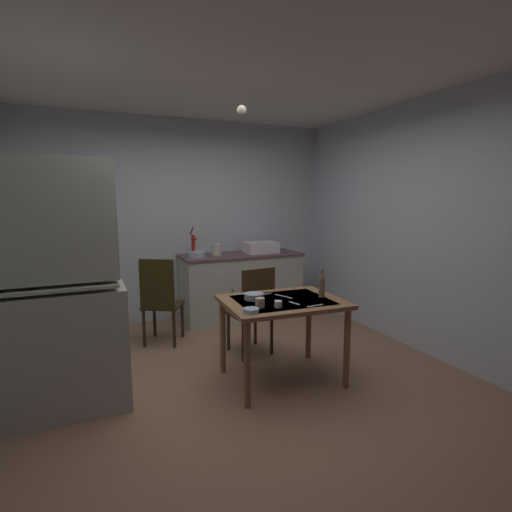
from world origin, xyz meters
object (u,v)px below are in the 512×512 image
at_px(serving_bowl_wide, 254,296).
at_px(glass_bottle, 322,286).
at_px(chair_far_side, 253,309).
at_px(chair_by_counter, 161,300).
at_px(mixing_bowl_counter, 197,254).
at_px(dining_table, 282,311).
at_px(hutch_cabinet, 51,299).
at_px(sink_basin, 260,247).
at_px(mug_tall, 260,303).
at_px(hand_pump, 193,243).

height_order(serving_bowl_wide, glass_bottle, glass_bottle).
relative_size(chair_far_side, chair_by_counter, 0.95).
xyz_separation_m(mixing_bowl_counter, chair_far_side, (0.26, -1.22, -0.43)).
bearing_deg(dining_table, mixing_bowl_counter, 98.58).
bearing_deg(chair_by_counter, dining_table, -57.22).
relative_size(hutch_cabinet, glass_bottle, 7.37).
xyz_separation_m(sink_basin, dining_table, (-0.64, -1.90, -0.32)).
bearing_deg(sink_basin, chair_by_counter, -158.50).
bearing_deg(chair_by_counter, chair_far_side, -39.45).
relative_size(sink_basin, serving_bowl_wide, 2.55).
distance_m(hutch_cabinet, glass_bottle, 2.23).
bearing_deg(chair_far_side, serving_bowl_wide, -112.52).
relative_size(mixing_bowl_counter, serving_bowl_wide, 1.33).
distance_m(chair_by_counter, serving_bowl_wide, 1.37).
bearing_deg(mixing_bowl_counter, chair_by_counter, -136.56).
distance_m(chair_far_side, mug_tall, 0.86).
distance_m(hutch_cabinet, mixing_bowl_counter, 2.26).
relative_size(chair_far_side, glass_bottle, 3.60).
relative_size(sink_basin, glass_bottle, 1.68).
relative_size(chair_by_counter, glass_bottle, 3.79).
height_order(hutch_cabinet, serving_bowl_wide, hutch_cabinet).
xyz_separation_m(hand_pump, glass_bottle, (0.67, -1.99, -0.21)).
bearing_deg(hand_pump, hutch_cabinet, -131.71).
bearing_deg(chair_far_side, glass_bottle, -60.11).
xyz_separation_m(sink_basin, chair_far_side, (-0.66, -1.27, -0.47)).
bearing_deg(mixing_bowl_counter, chair_far_side, -77.78).
bearing_deg(serving_bowl_wide, chair_by_counter, 117.47).
bearing_deg(hand_pump, serving_bowl_wide, -87.86).
distance_m(hand_pump, glass_bottle, 2.11).
distance_m(chair_by_counter, mug_tall, 1.58).
distance_m(chair_by_counter, glass_bottle, 1.86).
distance_m(dining_table, mug_tall, 0.35).
bearing_deg(mixing_bowl_counter, glass_bottle, -70.98).
bearing_deg(chair_by_counter, sink_basin, 21.50).
bearing_deg(sink_basin, mixing_bowl_counter, -176.89).
xyz_separation_m(chair_far_side, glass_bottle, (0.39, -0.68, 0.36)).
relative_size(dining_table, mug_tall, 13.45).
xyz_separation_m(dining_table, chair_by_counter, (-0.85, 1.31, -0.13)).
height_order(mixing_bowl_counter, serving_bowl_wide, mixing_bowl_counter).
xyz_separation_m(hutch_cabinet, mixing_bowl_counter, (1.56, 1.64, 0.02)).
bearing_deg(serving_bowl_wide, hand_pump, 92.14).
relative_size(serving_bowl_wide, glass_bottle, 0.66).
bearing_deg(chair_far_side, mixing_bowl_counter, 102.22).
relative_size(hand_pump, mixing_bowl_counter, 1.69).
relative_size(mixing_bowl_counter, chair_far_side, 0.24).
relative_size(dining_table, serving_bowl_wide, 6.22).
relative_size(chair_by_counter, mug_tall, 12.47).
relative_size(hand_pump, chair_far_side, 0.41).
xyz_separation_m(sink_basin, mug_tall, (-0.93, -2.04, -0.18)).
distance_m(dining_table, chair_far_side, 0.65).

